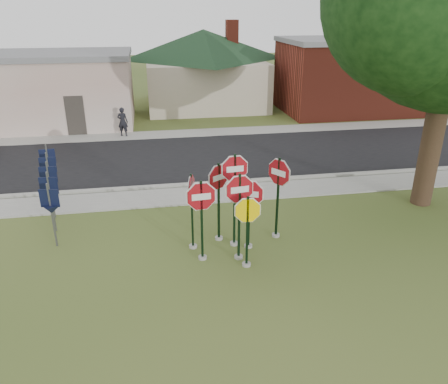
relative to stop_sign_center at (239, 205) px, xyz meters
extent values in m
plane|color=#3D511E|center=(-0.20, -0.89, -1.67)|extent=(120.00, 120.00, 0.00)
cube|color=gray|center=(-0.20, 4.61, -1.64)|extent=(60.00, 1.60, 0.06)
cube|color=black|center=(-0.20, 9.11, -1.65)|extent=(60.00, 7.00, 0.04)
cube|color=gray|center=(-0.20, 13.41, -1.64)|extent=(60.00, 1.60, 0.06)
cube|color=gray|center=(-0.20, 5.61, -1.60)|extent=(60.00, 0.20, 0.14)
cylinder|color=gray|center=(0.00, 0.00, -1.63)|extent=(0.24, 0.24, 0.08)
cube|color=black|center=(0.00, 0.00, -0.39)|extent=(0.07, 0.06, 2.55)
cylinder|color=white|center=(0.00, 0.00, 0.45)|extent=(1.09, 0.17, 1.10)
cylinder|color=maroon|center=(0.00, 0.00, 0.45)|extent=(1.01, 0.16, 1.01)
cube|color=white|center=(0.00, 0.00, 0.45)|extent=(0.50, 0.08, 0.17)
cylinder|color=gray|center=(0.13, -0.42, -1.63)|extent=(0.24, 0.24, 0.08)
cube|color=black|center=(0.13, -0.42, -0.63)|extent=(0.06, 0.05, 2.08)
cylinder|color=white|center=(0.13, -0.42, 0.01)|extent=(0.98, 0.07, 0.98)
cylinder|color=#FFD500|center=(0.13, -0.42, 0.01)|extent=(0.91, 0.07, 0.91)
cylinder|color=gray|center=(-1.01, 0.14, -1.63)|extent=(0.24, 0.24, 0.08)
cube|color=black|center=(-1.01, 0.14, -0.48)|extent=(0.06, 0.06, 2.37)
cylinder|color=white|center=(-1.01, 0.14, 0.26)|extent=(1.13, 0.11, 1.13)
cylinder|color=maroon|center=(-1.01, 0.14, 0.26)|extent=(1.04, 0.11, 1.05)
cube|color=white|center=(-1.01, 0.14, 0.26)|extent=(0.52, 0.06, 0.18)
cylinder|color=gray|center=(0.41, 0.56, -1.63)|extent=(0.24, 0.24, 0.08)
cube|color=black|center=(0.41, 0.56, -0.58)|extent=(0.07, 0.07, 2.17)
cylinder|color=white|center=(0.41, 0.56, 0.06)|extent=(1.05, 0.42, 1.12)
cylinder|color=maroon|center=(0.41, 0.56, 0.06)|extent=(0.98, 0.39, 1.04)
cube|color=white|center=(0.41, 0.56, 0.06)|extent=(0.49, 0.19, 0.18)
cylinder|color=gray|center=(0.02, 0.77, -1.63)|extent=(0.24, 0.24, 0.08)
cube|color=black|center=(0.02, 0.77, -0.24)|extent=(0.06, 0.06, 2.85)
cylinder|color=white|center=(0.02, 0.77, 0.75)|extent=(1.07, 0.11, 1.07)
cylinder|color=maroon|center=(0.02, 0.77, 0.75)|extent=(0.99, 0.11, 0.99)
cube|color=white|center=(0.02, 0.77, 0.75)|extent=(0.49, 0.05, 0.17)
cylinder|color=gray|center=(-0.37, 1.18, -1.63)|extent=(0.24, 0.24, 0.08)
cube|color=black|center=(-0.37, 1.18, -0.43)|extent=(0.08, 0.08, 2.47)
cylinder|color=white|center=(-0.37, 1.18, 0.37)|extent=(0.89, 0.61, 1.06)
cylinder|color=maroon|center=(-0.37, 1.18, 0.37)|extent=(0.82, 0.57, 0.98)
cube|color=white|center=(-0.37, 1.18, 0.37)|extent=(0.41, 0.28, 0.17)
cylinder|color=gray|center=(1.40, 1.06, -1.63)|extent=(0.24, 0.24, 0.08)
cube|color=black|center=(1.40, 1.06, -0.39)|extent=(0.07, 0.08, 2.57)
cylinder|color=white|center=(1.40, 1.06, 0.45)|extent=(0.64, 0.94, 1.13)
cylinder|color=maroon|center=(1.40, 1.06, 0.45)|extent=(0.60, 0.88, 1.04)
cube|color=white|center=(1.40, 1.06, 0.45)|extent=(0.30, 0.44, 0.18)
cylinder|color=gray|center=(-1.21, 0.81, -1.63)|extent=(0.24, 0.24, 0.08)
cube|color=black|center=(-1.21, 0.81, -0.50)|extent=(0.07, 0.07, 2.33)
cylinder|color=white|center=(-1.21, 0.81, 0.26)|extent=(0.32, 0.96, 1.00)
cylinder|color=maroon|center=(-1.21, 0.81, 0.26)|extent=(0.30, 0.89, 0.93)
cube|color=white|center=(-1.21, 0.81, 0.26)|extent=(0.15, 0.44, 0.16)
cube|color=#59595E|center=(-5.20, 1.61, -0.67)|extent=(0.05, 0.05, 2.00)
cube|color=black|center=(-5.20, 1.61, -0.12)|extent=(0.55, 0.13, 0.55)
cone|color=black|center=(-5.20, 1.61, -0.47)|extent=(0.65, 0.65, 0.25)
cube|color=#59595E|center=(-5.40, 2.61, -0.67)|extent=(0.05, 0.05, 2.00)
cube|color=black|center=(-5.40, 2.61, -0.12)|extent=(0.55, 0.09, 0.55)
cone|color=black|center=(-5.40, 2.61, -0.47)|extent=(0.62, 0.62, 0.25)
cube|color=#59595E|center=(-5.60, 3.61, -0.67)|extent=(0.05, 0.05, 2.00)
cube|color=black|center=(-5.60, 3.61, -0.12)|extent=(0.55, 0.05, 0.55)
cone|color=black|center=(-5.60, 3.61, -0.47)|extent=(0.58, 0.58, 0.25)
cube|color=#59595E|center=(-5.80, 4.61, -0.67)|extent=(0.05, 0.05, 2.00)
cube|color=black|center=(-5.80, 4.61, -0.12)|extent=(0.55, 0.05, 0.55)
cone|color=black|center=(-5.80, 4.61, -0.47)|extent=(0.58, 0.58, 0.25)
cube|color=#59595E|center=(-6.00, 5.61, -0.67)|extent=(0.05, 0.05, 2.00)
cube|color=black|center=(-6.00, 5.61, -0.12)|extent=(0.55, 0.09, 0.55)
cone|color=black|center=(-6.00, 5.61, -0.47)|extent=(0.62, 0.62, 0.25)
cube|color=beige|center=(-9.20, 17.11, 0.33)|extent=(12.00, 6.00, 4.00)
cube|color=slate|center=(-9.20, 17.11, 2.38)|extent=(12.20, 6.20, 0.30)
cube|color=#332D28|center=(-6.20, 14.13, -0.57)|extent=(1.00, 0.10, 2.20)
cube|color=#B6AA91|center=(1.80, 21.11, -0.07)|extent=(8.00, 8.00, 3.20)
pyramid|color=black|center=(1.80, 21.11, 3.53)|extent=(11.60, 11.60, 2.00)
cube|color=maroon|center=(3.80, 21.11, 3.33)|extent=(0.80, 0.80, 1.60)
cube|color=maroon|center=(11.80, 17.61, 0.58)|extent=(10.00, 6.00, 4.50)
cube|color=slate|center=(11.80, 17.61, 2.93)|extent=(10.20, 6.20, 0.30)
cube|color=white|center=(9.80, 14.66, 0.93)|extent=(2.00, 0.08, 0.90)
cylinder|color=black|center=(7.30, 2.61, 1.10)|extent=(0.70, 0.70, 5.54)
cylinder|color=black|center=(21.80, 25.11, 0.33)|extent=(0.50, 0.50, 4.00)
sphere|color=black|center=(21.80, 25.11, 3.93)|extent=(5.60, 5.60, 5.60)
imported|color=black|center=(-3.68, 13.45, -0.82)|extent=(0.66, 0.54, 1.57)
camera|label=1|loc=(-2.23, -10.45, 4.89)|focal=35.00mm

